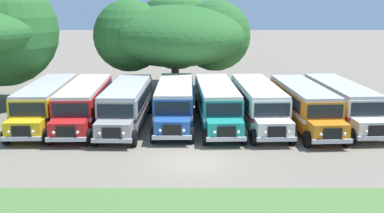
% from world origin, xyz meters
% --- Properties ---
extents(ground_plane, '(220.00, 220.00, 0.00)m').
position_xyz_m(ground_plane, '(0.00, 0.00, 0.00)').
color(ground_plane, slate).
extents(parked_bus_slot_0, '(2.99, 10.88, 2.82)m').
position_xyz_m(parked_bus_slot_0, '(-10.45, 7.97, 1.58)').
color(parked_bus_slot_0, yellow).
rests_on(parked_bus_slot_0, ground_plane).
extents(parked_bus_slot_1, '(2.94, 10.87, 2.82)m').
position_xyz_m(parked_bus_slot_1, '(-7.73, 7.83, 1.58)').
color(parked_bus_slot_1, red).
rests_on(parked_bus_slot_1, ground_plane).
extents(parked_bus_slot_2, '(2.87, 10.86, 2.82)m').
position_xyz_m(parked_bus_slot_2, '(-4.71, 7.60, 1.58)').
color(parked_bus_slot_2, '#9E9993').
rests_on(parked_bus_slot_2, ground_plane).
extents(parked_bus_slot_3, '(2.71, 10.84, 2.82)m').
position_xyz_m(parked_bus_slot_3, '(-1.34, 8.24, 1.58)').
color(parked_bus_slot_3, '#23519E').
rests_on(parked_bus_slot_3, ground_plane).
extents(parked_bus_slot_4, '(3.13, 10.90, 2.82)m').
position_xyz_m(parked_bus_slot_4, '(1.63, 7.88, 1.58)').
color(parked_bus_slot_4, teal).
rests_on(parked_bus_slot_4, ground_plane).
extents(parked_bus_slot_5, '(3.19, 10.91, 2.82)m').
position_xyz_m(parked_bus_slot_5, '(4.56, 7.85, 1.58)').
color(parked_bus_slot_5, silver).
rests_on(parked_bus_slot_5, ground_plane).
extents(parked_bus_slot_6, '(3.26, 10.93, 2.82)m').
position_xyz_m(parked_bus_slot_6, '(7.69, 7.45, 1.58)').
color(parked_bus_slot_6, orange).
rests_on(parked_bus_slot_6, ground_plane).
extents(parked_bus_slot_7, '(3.27, 10.93, 2.82)m').
position_xyz_m(parked_bus_slot_7, '(10.54, 8.08, 1.58)').
color(parked_bus_slot_7, silver).
rests_on(parked_bus_slot_7, ground_plane).
extents(broad_shade_tree, '(14.24, 14.60, 9.60)m').
position_xyz_m(broad_shade_tree, '(-1.62, 19.39, 5.50)').
color(broad_shade_tree, brown).
rests_on(broad_shade_tree, ground_plane).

